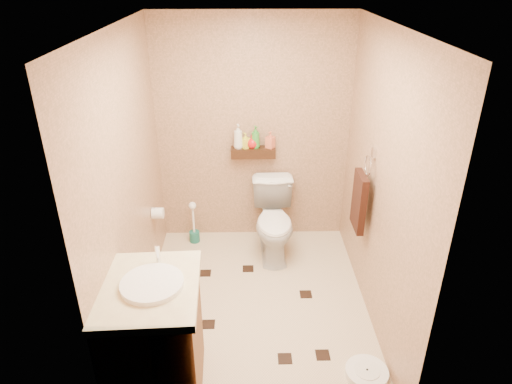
{
  "coord_description": "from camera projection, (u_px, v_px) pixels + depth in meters",
  "views": [
    {
      "loc": [
        -0.06,
        -3.24,
        2.79
      ],
      "look_at": [
        0.01,
        0.25,
        1.02
      ],
      "focal_mm": 32.0,
      "sensor_mm": 36.0,
      "label": 1
    }
  ],
  "objects": [
    {
      "name": "ground",
      "position": [
        255.0,
        305.0,
        4.15
      ],
      "size": [
        2.5,
        2.5,
        0.0
      ],
      "primitive_type": "plane",
      "color": "beige",
      "rests_on": "ground"
    },
    {
      "name": "wall_back",
      "position": [
        253.0,
        133.0,
        4.72
      ],
      "size": [
        2.0,
        0.04,
        2.4
      ],
      "primitive_type": "cube",
      "color": "tan",
      "rests_on": "ground"
    },
    {
      "name": "wall_front",
      "position": [
        260.0,
        287.0,
        2.49
      ],
      "size": [
        2.0,
        0.04,
        2.4
      ],
      "primitive_type": "cube",
      "color": "tan",
      "rests_on": "ground"
    },
    {
      "name": "wall_left",
      "position": [
        128.0,
        188.0,
        3.59
      ],
      "size": [
        0.04,
        2.5,
        2.4
      ],
      "primitive_type": "cube",
      "color": "tan",
      "rests_on": "ground"
    },
    {
      "name": "wall_right",
      "position": [
        381.0,
        185.0,
        3.62
      ],
      "size": [
        0.04,
        2.5,
        2.4
      ],
      "primitive_type": "cube",
      "color": "tan",
      "rests_on": "ground"
    },
    {
      "name": "ceiling",
      "position": [
        255.0,
        26.0,
        3.06
      ],
      "size": [
        2.0,
        2.5,
        0.02
      ],
      "primitive_type": "cube",
      "color": "silver",
      "rests_on": "wall_back"
    },
    {
      "name": "wall_shelf",
      "position": [
        253.0,
        152.0,
        4.73
      ],
      "size": [
        0.46,
        0.14,
        0.1
      ],
      "primitive_type": "cube",
      "color": "#3A1F0F",
      "rests_on": "wall_back"
    },
    {
      "name": "floor_accents",
      "position": [
        260.0,
        309.0,
        4.09
      ],
      "size": [
        1.12,
        1.29,
        0.01
      ],
      "color": "black",
      "rests_on": "ground"
    },
    {
      "name": "toilet",
      "position": [
        274.0,
        221.0,
        4.72
      ],
      "size": [
        0.45,
        0.77,
        0.77
      ],
      "primitive_type": "imported",
      "rotation": [
        0.0,
        0.0,
        0.02
      ],
      "color": "white",
      "rests_on": "ground"
    },
    {
      "name": "vanity",
      "position": [
        156.0,
        339.0,
        3.12
      ],
      "size": [
        0.66,
        0.79,
        1.08
      ],
      "rotation": [
        0.0,
        0.0,
        0.04
      ],
      "color": "brown",
      "rests_on": "ground"
    },
    {
      "name": "bathroom_scale",
      "position": [
        367.0,
        373.0,
        3.42
      ],
      "size": [
        0.43,
        0.43,
        0.06
      ],
      "rotation": [
        0.0,
        0.0,
        0.43
      ],
      "color": "white",
      "rests_on": "ground"
    },
    {
      "name": "toilet_brush",
      "position": [
        194.0,
        228.0,
        5.01
      ],
      "size": [
        0.11,
        0.11,
        0.49
      ],
      "color": "#196457",
      "rests_on": "ground"
    },
    {
      "name": "towel_ring",
      "position": [
        360.0,
        199.0,
        3.96
      ],
      "size": [
        0.12,
        0.3,
        0.76
      ],
      "color": "silver",
      "rests_on": "wall_right"
    },
    {
      "name": "toilet_paper",
      "position": [
        158.0,
        213.0,
        4.44
      ],
      "size": [
        0.12,
        0.11,
        0.12
      ],
      "color": "white",
      "rests_on": "wall_left"
    },
    {
      "name": "bottle_a",
      "position": [
        238.0,
        136.0,
        4.65
      ],
      "size": [
        0.12,
        0.12,
        0.25
      ],
      "primitive_type": "imported",
      "rotation": [
        0.0,
        0.0,
        0.24
      ],
      "color": "silver",
      "rests_on": "wall_shelf"
    },
    {
      "name": "bottle_b",
      "position": [
        246.0,
        141.0,
        4.67
      ],
      "size": [
        0.1,
        0.1,
        0.16
      ],
      "primitive_type": "imported",
      "rotation": [
        0.0,
        0.0,
        3.83
      ],
      "color": "yellow",
      "rests_on": "wall_shelf"
    },
    {
      "name": "bottle_c",
      "position": [
        253.0,
        141.0,
        4.67
      ],
      "size": [
        0.16,
        0.16,
        0.15
      ],
      "primitive_type": "imported",
      "rotation": [
        0.0,
        0.0,
        0.45
      ],
      "color": "red",
      "rests_on": "wall_shelf"
    },
    {
      "name": "bottle_d",
      "position": [
        255.0,
        137.0,
        4.65
      ],
      "size": [
        0.12,
        0.12,
        0.24
      ],
      "primitive_type": "imported",
      "rotation": [
        0.0,
        0.0,
        0.47
      ],
      "color": "#348D2F",
      "rests_on": "wall_shelf"
    },
    {
      "name": "bottle_e",
      "position": [
        270.0,
        140.0,
        4.67
      ],
      "size": [
        0.11,
        0.11,
        0.18
      ],
      "primitive_type": "imported",
      "rotation": [
        0.0,
        0.0,
        5.69
      ],
      "color": "#DA6948",
      "rests_on": "wall_shelf"
    }
  ]
}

